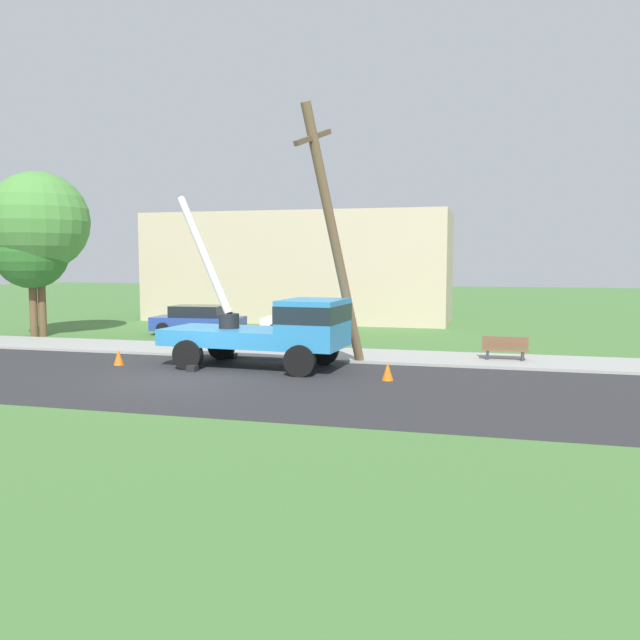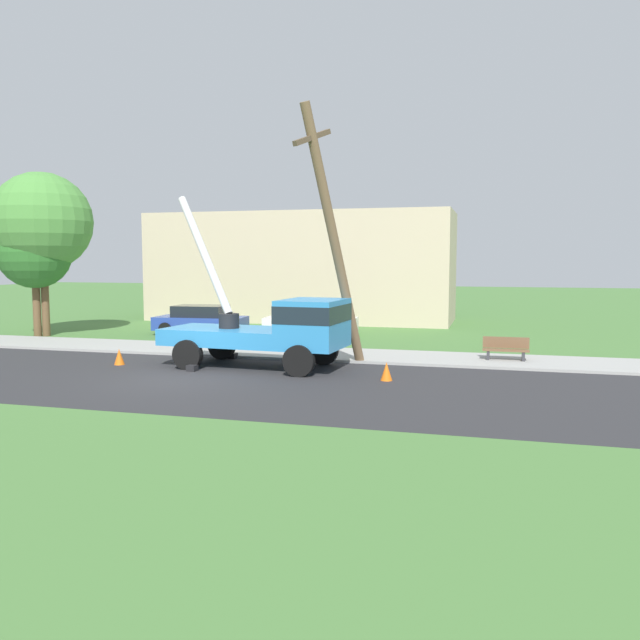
% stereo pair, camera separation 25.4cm
% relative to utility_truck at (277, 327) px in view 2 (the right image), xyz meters
% --- Properties ---
extents(ground_plane, '(120.00, 120.00, 0.00)m').
position_rel_utility_truck_xyz_m(ground_plane, '(-2.19, 9.36, -1.41)').
color(ground_plane, '#477538').
extents(road_asphalt, '(80.00, 8.58, 0.01)m').
position_rel_utility_truck_xyz_m(road_asphalt, '(-2.19, -2.64, -1.40)').
color(road_asphalt, '#2B2B2D').
rests_on(road_asphalt, ground).
extents(sidewalk_strip, '(80.00, 3.17, 0.10)m').
position_rel_utility_truck_xyz_m(sidewalk_strip, '(-2.19, 3.23, -1.36)').
color(sidewalk_strip, '#9E9E99').
rests_on(sidewalk_strip, ground).
extents(utility_truck, '(6.74, 3.22, 5.98)m').
position_rel_utility_truck_xyz_m(utility_truck, '(0.00, 0.00, 0.00)').
color(utility_truck, '#2D84C6').
rests_on(utility_truck, ground).
extents(leaning_utility_pole, '(1.66, 3.54, 8.56)m').
position_rel_utility_truck_xyz_m(leaning_utility_pole, '(1.85, 0.39, 2.97)').
color(leaning_utility_pole, brown).
rests_on(leaning_utility_pole, ground).
extents(traffic_cone_ahead, '(0.36, 0.36, 0.56)m').
position_rel_utility_truck_xyz_m(traffic_cone_ahead, '(3.92, -1.23, -1.13)').
color(traffic_cone_ahead, orange).
rests_on(traffic_cone_ahead, ground).
extents(traffic_cone_behind, '(0.36, 0.36, 0.56)m').
position_rel_utility_truck_xyz_m(traffic_cone_behind, '(-5.54, -0.77, -1.13)').
color(traffic_cone_behind, orange).
rests_on(traffic_cone_behind, ground).
extents(parked_sedan_blue, '(4.51, 2.21, 1.42)m').
position_rel_utility_truck_xyz_m(parked_sedan_blue, '(-6.85, 8.36, -0.70)').
color(parked_sedan_blue, '#263F99').
rests_on(parked_sedan_blue, ground).
extents(parked_sedan_white, '(4.53, 2.25, 1.42)m').
position_rel_utility_truck_xyz_m(parked_sedan_white, '(-1.51, 9.31, -0.70)').
color(parked_sedan_white, silver).
rests_on(parked_sedan_white, ground).
extents(park_bench, '(1.60, 0.45, 0.90)m').
position_rel_utility_truck_xyz_m(park_bench, '(7.44, 3.30, -0.95)').
color(park_bench, brown).
rests_on(park_bench, ground).
extents(roadside_tree_near, '(4.64, 4.64, 7.75)m').
position_rel_utility_truck_xyz_m(roadside_tree_near, '(-13.68, 5.76, 4.01)').
color(roadside_tree_near, brown).
rests_on(roadside_tree_near, ground).
extents(roadside_tree_far, '(3.42, 3.42, 5.71)m').
position_rel_utility_truck_xyz_m(roadside_tree_far, '(-13.98, 5.53, 2.57)').
color(roadside_tree_far, brown).
rests_on(roadside_tree_far, ground).
extents(lowrise_building_backdrop, '(18.00, 6.00, 6.40)m').
position_rel_utility_truck_xyz_m(lowrise_building_backdrop, '(-4.33, 17.01, 1.79)').
color(lowrise_building_backdrop, '#C6B293').
rests_on(lowrise_building_backdrop, ground).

